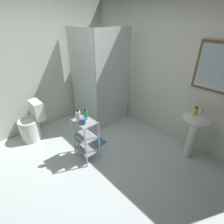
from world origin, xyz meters
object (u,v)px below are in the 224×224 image
Objects in this scene: bath_mat at (89,139)px; body_wash_bottle_green at (85,115)px; pedestal_sink at (195,128)px; rinse_cup at (83,121)px; shower_stall at (100,101)px; toilet at (32,125)px; storage_cart at (86,137)px; lotion_bottle_white at (78,116)px; hand_soap_bottle at (196,111)px.

body_wash_bottle_green is at bearing -36.43° from bath_mat.
pedestal_sink is 1.79m from rinse_cup.
shower_stall is 3.33× the size of bath_mat.
storage_cart is at bearing 22.04° from toilet.
storage_cart is 3.19× the size of lotion_bottle_white.
body_wash_bottle_green reaches higher than toilet.
toilet is at bearing -161.05° from rinse_cup.
rinse_cup is at bearing -126.82° from hand_soap_bottle.
shower_stall is 1.51m from toilet.
bath_mat is at bearing 140.55° from rinse_cup.
lotion_bottle_white is 0.97m from bath_mat.
pedestal_sink is 1.09× the size of storage_cart.
toilet is at bearing -160.87° from lotion_bottle_white.
lotion_bottle_white is (1.14, 0.39, 0.53)m from toilet.
toilet is 1.34m from body_wash_bottle_green.
pedestal_sink is 1.94m from bath_mat.
storage_cart is at bearing 135.42° from rinse_cup.
hand_soap_bottle reaches higher than body_wash_bottle_green.
pedestal_sink is at bearing 33.93° from bath_mat.
rinse_cup reaches higher than toilet.
toilet is at bearing -142.28° from pedestal_sink.
hand_soap_bottle is (1.10, 1.34, 0.43)m from storage_cart.
pedestal_sink is 1.35× the size of bath_mat.
toilet is at bearing -155.02° from body_wash_bottle_green.
lotion_bottle_white is (-1.20, -1.41, 0.26)m from pedestal_sink.
storage_cart is 0.64m from bath_mat.
lotion_bottle_white is at bearing -113.24° from storage_cart.
body_wash_bottle_green is (-1.20, -1.28, 0.24)m from pedestal_sink.
pedestal_sink is at bearing 51.33° from rinse_cup.
rinse_cup is (0.09, 0.03, -0.05)m from lotion_bottle_white.
hand_soap_bottle is 2.00m from bath_mat.
pedestal_sink is at bearing 48.88° from storage_cart.
storage_cart is 1.79m from hand_soap_bottle.
hand_soap_bottle reaches higher than rinse_cup.
body_wash_bottle_green is (0.83, -0.94, 0.35)m from shower_stall.
shower_stall is 20.99× the size of rinse_cup.
storage_cart is at bearing -52.40° from body_wash_bottle_green.
toilet is 2.96m from hand_soap_bottle.
body_wash_bottle_green is (1.13, 0.53, 0.50)m from toilet.
shower_stall is 14.94× the size of hand_soap_bottle.
bath_mat is at bearing -144.66° from hand_soap_bottle.
lotion_bottle_white is (-0.03, -0.08, 0.40)m from storage_cart.
shower_stall reaches higher than body_wash_bottle_green.
body_wash_bottle_green is (-1.14, -1.29, -0.05)m from hand_soap_bottle.
shower_stall is 11.66× the size of body_wash_bottle_green.
rinse_cup is (-1.04, -1.40, -0.08)m from hand_soap_bottle.
lotion_bottle_white is at bearing -128.55° from hand_soap_bottle.
bath_mat is at bearing 143.57° from body_wash_bottle_green.
hand_soap_bottle is at bearing 10.01° from shower_stall.
lotion_bottle_white is (0.83, -1.07, 0.38)m from shower_stall.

